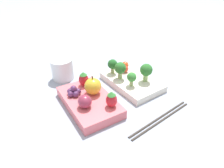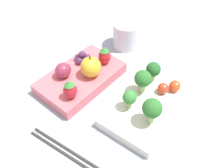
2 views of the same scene
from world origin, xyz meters
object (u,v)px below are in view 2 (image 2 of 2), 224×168
plum (63,70)px  apple (91,67)px  broccoli_floret_1 (130,98)px  chopsticks_pair (75,157)px  strawberry_0 (70,90)px  grape_cluster (83,58)px  broccoli_floret_3 (143,79)px  cherry_tomato_0 (163,88)px  cherry_tomato_1 (175,86)px  drinking_cup (126,35)px  bento_box_savoury (146,107)px  broccoli_floret_0 (153,70)px  bento_box_fruit (81,78)px  strawberry_1 (105,56)px  broccoli_floret_2 (152,109)px

plum → apple: bearing=130.0°
broccoli_floret_1 → chopsticks_pair: broccoli_floret_1 is taller
strawberry_0 → grape_cluster: (-0.10, -0.06, -0.01)m
broccoli_floret_3 → cherry_tomato_0: size_ratio=2.34×
cherry_tomato_1 → strawberry_0: size_ratio=0.56×
broccoli_floret_1 → drinking_cup: drinking_cup is taller
bento_box_savoury → grape_cluster: bearing=-96.2°
cherry_tomato_0 → plum: 0.22m
cherry_tomato_1 → drinking_cup: (-0.10, -0.19, 0.00)m
bento_box_savoury → drinking_cup: size_ratio=2.69×
broccoli_floret_0 → cherry_tomato_0: size_ratio=2.05×
bento_box_savoury → broccoli_floret_1: 0.05m
bento_box_fruit → broccoli_floret_0: broccoli_floret_0 is taller
bento_box_fruit → drinking_cup: 0.18m
broccoli_floret_0 → apple: apple is taller
cherry_tomato_0 → strawberry_1: (0.00, -0.15, 0.02)m
plum → chopsticks_pair: size_ratio=0.18×
bento_box_savoury → strawberry_0: bearing=-59.4°
strawberry_1 → broccoli_floret_1: bearing=57.7°
strawberry_0 → bento_box_savoury: bearing=120.6°
broccoli_floret_3 → drinking_cup: (-0.14, -0.13, -0.02)m
strawberry_1 → grape_cluster: (0.03, -0.05, -0.01)m
bento_box_savoury → cherry_tomato_1: size_ratio=7.67×
bento_box_savoury → broccoli_floret_0: size_ratio=3.92×
bento_box_savoury → broccoli_floret_2: (0.03, 0.03, 0.05)m
broccoli_floret_1 → broccoli_floret_3: (-0.05, -0.00, 0.01)m
broccoli_floret_0 → broccoli_floret_2: size_ratio=0.84×
apple → strawberry_1: (-0.05, -0.00, -0.00)m
broccoli_floret_2 → chopsticks_pair: size_ratio=0.27×
broccoli_floret_2 → broccoli_floret_3: (-0.06, -0.05, -0.00)m
broccoli_floret_1 → broccoli_floret_2: (0.01, 0.05, 0.01)m
apple → grape_cluster: 0.05m
broccoli_floret_2 → chopsticks_pair: (0.14, -0.07, -0.05)m
bento_box_savoury → chopsticks_pair: bento_box_savoury is taller
bento_box_savoury → bento_box_fruit: bento_box_fruit is taller
chopsticks_pair → cherry_tomato_0: bearing=165.5°
broccoli_floret_3 → chopsticks_pair: bearing=-5.4°
bento_box_fruit → cherry_tomato_1: 0.21m
strawberry_1 → broccoli_floret_0: bearing=99.6°
bento_box_fruit → apple: bearing=119.8°
bento_box_savoury → broccoli_floret_1: size_ratio=4.39×
plum → grape_cluster: bearing=179.4°
broccoli_floret_0 → plum: bearing=-56.0°
bento_box_savoury → chopsticks_pair: (0.17, -0.05, -0.01)m
broccoli_floret_1 → grape_cluster: bearing=-106.4°
apple → drinking_cup: bearing=-173.8°
cherry_tomato_0 → drinking_cup: drinking_cup is taller
cherry_tomato_1 → broccoli_floret_0: bearing=-88.4°
broccoli_floret_3 → cherry_tomato_1: bearing=128.6°
bento_box_fruit → broccoli_floret_3: size_ratio=3.64×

